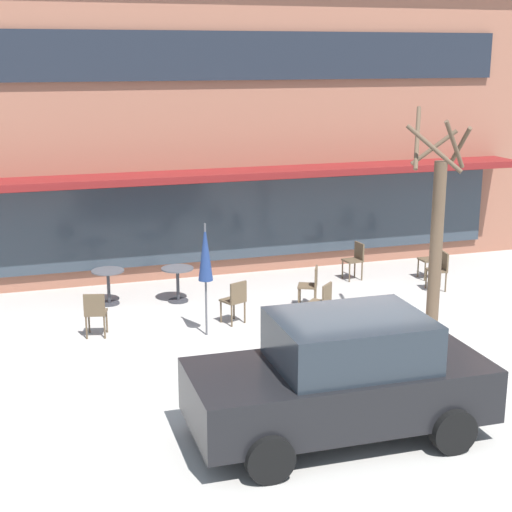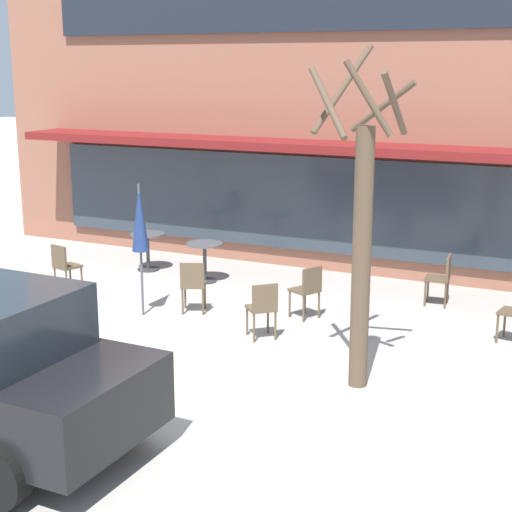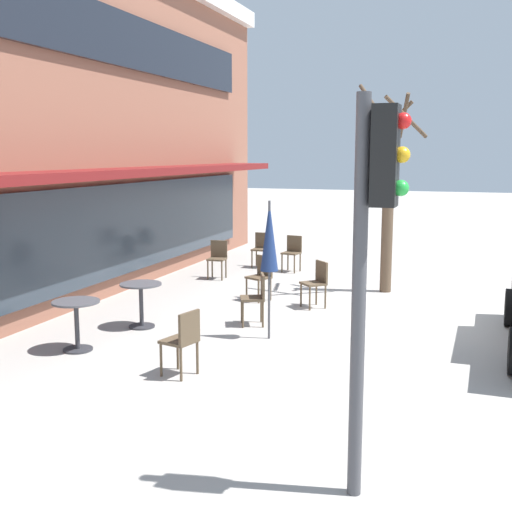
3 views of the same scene
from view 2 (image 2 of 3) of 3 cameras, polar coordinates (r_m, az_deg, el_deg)
The scene contains 11 objects.
ground_plane at distance 10.65m, azimuth -4.90°, elevation -8.72°, with size 80.00×80.00×0.00m, color #ADA8A0.
building_facade at distance 19.10m, azimuth 10.46°, elevation 12.23°, with size 16.31×9.10×7.25m.
cafe_table_near_wall at distance 14.97m, azimuth -3.75°, elevation 0.04°, with size 0.70×0.70×0.76m.
cafe_table_streetside at distance 15.94m, azimuth -7.89°, elevation 0.78°, with size 0.70×0.70×0.76m.
patio_umbrella_green_folded at distance 12.83m, azimuth -8.45°, elevation 2.68°, with size 0.28×0.28×2.20m.
cafe_chair_0 at distance 12.78m, azimuth 3.78°, elevation -2.33°, with size 0.53×0.53×0.89m.
cafe_chair_1 at distance 11.81m, azimuth 0.50°, elevation -3.66°, with size 0.57×0.57×0.89m.
cafe_chair_2 at distance 13.09m, azimuth -4.60°, elevation -1.96°, with size 0.53×0.53×0.89m.
cafe_chair_3 at distance 14.67m, azimuth -13.78°, elevation -0.58°, with size 0.49×0.49×0.89m.
cafe_chair_5 at distance 13.84m, azimuth 13.37°, elevation -1.42°, with size 0.44×0.44×0.89m.
street_tree at distance 9.84m, azimuth 7.67°, elevation 1.48°, with size 1.28×1.42×4.31m.
Camera 2 is at (5.03, -8.46, 4.07)m, focal length 55.00 mm.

